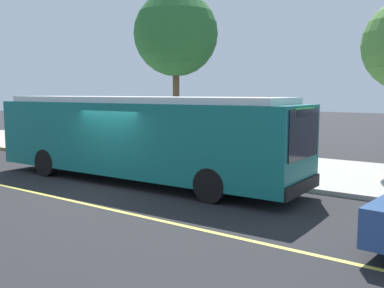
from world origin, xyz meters
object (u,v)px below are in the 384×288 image
Objects in this scene: route_sign_post at (268,125)px; transit_bus_main at (139,135)px; waiting_bench at (238,153)px; pedestrian_commuter at (235,146)px.

transit_bus_main is at bearing -142.07° from route_sign_post.
waiting_bench is 1.73m from pedestrian_commuter.
waiting_bench is 0.95× the size of pedestrian_commuter.
route_sign_post is (3.55, 2.76, 0.34)m from transit_bus_main.
pedestrian_commuter is (2.20, 2.80, -0.50)m from transit_bus_main.
transit_bus_main is 4.27× the size of route_sign_post.
pedestrian_commuter is (-1.35, 0.03, -0.84)m from route_sign_post.
transit_bus_main is at bearing -108.90° from waiting_bench.
transit_bus_main is 7.47× the size of waiting_bench.
transit_bus_main is 4.51m from route_sign_post.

